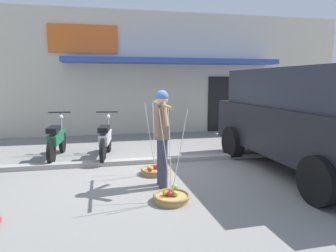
{
  "coord_description": "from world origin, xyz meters",
  "views": [
    {
      "loc": [
        -0.97,
        -5.89,
        1.85
      ],
      "look_at": [
        0.39,
        0.6,
        0.85
      ],
      "focal_mm": 32.06,
      "sensor_mm": 36.0,
      "label": 1
    }
  ],
  "objects_px": {
    "motorcycle_second_in_row": "(106,139)",
    "parked_truck": "(309,117)",
    "motorcycle_nearest_shop": "(57,140)",
    "fruit_basket_left_side": "(155,170)",
    "fruit_vendor": "(162,132)",
    "fruit_basket_right_side": "(172,196)"
  },
  "relations": [
    {
      "from": "motorcycle_second_in_row",
      "to": "parked_truck",
      "type": "height_order",
      "value": "parked_truck"
    },
    {
      "from": "motorcycle_nearest_shop",
      "to": "motorcycle_second_in_row",
      "type": "distance_m",
      "value": 1.16
    },
    {
      "from": "fruit_basket_left_side",
      "to": "motorcycle_second_in_row",
      "type": "distance_m",
      "value": 1.82
    },
    {
      "from": "fruit_basket_left_side",
      "to": "motorcycle_second_in_row",
      "type": "xyz_separation_m",
      "value": [
        -0.96,
        1.51,
        0.37
      ]
    },
    {
      "from": "fruit_vendor",
      "to": "fruit_basket_right_side",
      "type": "relative_size",
      "value": 1.17
    },
    {
      "from": "fruit_basket_left_side",
      "to": "fruit_basket_right_side",
      "type": "xyz_separation_m",
      "value": [
        0.02,
        -1.43,
        0.0
      ]
    },
    {
      "from": "fruit_basket_left_side",
      "to": "motorcycle_nearest_shop",
      "type": "bearing_deg",
      "value": 141.51
    },
    {
      "from": "motorcycle_nearest_shop",
      "to": "parked_truck",
      "type": "bearing_deg",
      "value": -22.65
    },
    {
      "from": "motorcycle_nearest_shop",
      "to": "fruit_vendor",
      "type": "bearing_deg",
      "value": -48.43
    },
    {
      "from": "fruit_vendor",
      "to": "motorcycle_second_in_row",
      "type": "height_order",
      "value": "fruit_vendor"
    },
    {
      "from": "motorcycle_nearest_shop",
      "to": "fruit_basket_left_side",
      "type": "bearing_deg",
      "value": -38.49
    },
    {
      "from": "fruit_vendor",
      "to": "fruit_basket_right_side",
      "type": "bearing_deg",
      "value": -89.16
    },
    {
      "from": "fruit_vendor",
      "to": "parked_truck",
      "type": "distance_m",
      "value": 3.06
    },
    {
      "from": "fruit_basket_right_side",
      "to": "fruit_vendor",
      "type": "bearing_deg",
      "value": 90.84
    },
    {
      "from": "fruit_vendor",
      "to": "motorcycle_nearest_shop",
      "type": "xyz_separation_m",
      "value": [
        -2.11,
        2.38,
        -0.52
      ]
    },
    {
      "from": "fruit_basket_left_side",
      "to": "fruit_basket_right_side",
      "type": "bearing_deg",
      "value": -89.09
    },
    {
      "from": "motorcycle_nearest_shop",
      "to": "parked_truck",
      "type": "relative_size",
      "value": 0.37
    },
    {
      "from": "fruit_basket_right_side",
      "to": "parked_truck",
      "type": "distance_m",
      "value": 3.35
    },
    {
      "from": "motorcycle_second_in_row",
      "to": "fruit_vendor",
      "type": "bearing_deg",
      "value": -66.44
    },
    {
      "from": "motorcycle_nearest_shop",
      "to": "motorcycle_second_in_row",
      "type": "xyz_separation_m",
      "value": [
        1.15,
        -0.16,
        0.0
      ]
    },
    {
      "from": "parked_truck",
      "to": "motorcycle_nearest_shop",
      "type": "bearing_deg",
      "value": 157.35
    },
    {
      "from": "parked_truck",
      "to": "motorcycle_second_in_row",
      "type": "bearing_deg",
      "value": 153.63
    }
  ]
}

